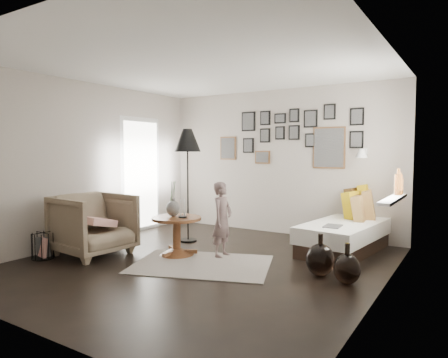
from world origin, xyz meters
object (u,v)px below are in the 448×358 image
Objects in this scene: pedestal_table at (177,238)px; demijohn_small at (347,269)px; armchair at (94,225)px; floor_lamp at (188,145)px; daybed at (349,229)px; vase at (173,206)px; magazine_basket at (43,246)px; demijohn_large at (320,260)px; child at (222,219)px.

pedestal_table is 1.52× the size of demijohn_small.
floor_lamp reaches higher than armchair.
daybed is 2.87m from floor_lamp.
floor_lamp is (-0.41, 0.80, 1.34)m from pedestal_table.
vase reaches higher than magazine_basket.
demijohn_large is 1.10× the size of demijohn_small.
daybed is 4.46m from magazine_basket.
child is (1.61, 0.91, 0.09)m from armchair.
floor_lamp is 5.13× the size of magazine_basket.
magazine_basket is at bearing -140.53° from vase.
armchair is 1.89× the size of demijohn_large.
magazine_basket is (-1.39, -1.15, -0.53)m from vase.
pedestal_table is 2.06m from demijohn_large.
armchair is 0.91× the size of child.
armchair is 2.68× the size of magazine_basket.
vase is at bearing 109.95° from child.
magazine_basket is at bearing 144.04° from armchair.
daybed is 1.11× the size of floor_lamp.
pedestal_table is at bearing -62.71° from floor_lamp.
magazine_basket is 0.77× the size of demijohn_small.
daybed reaches higher than magazine_basket.
vase is at bearing -179.18° from demijohn_small.
demijohn_small is at bearing 16.96° from magazine_basket.
daybed is at bearing -47.54° from armchair.
demijohn_small is at bearing -14.87° from floor_lamp.
demijohn_small is (2.40, 0.06, -0.08)m from pedestal_table.
daybed is at bearing 39.16° from vase.
armchair reaches higher than pedestal_table.
vase is at bearing -51.33° from armchair.
child is (-1.47, 0.12, 0.33)m from demijohn_large.
demijohn_large is (0.07, -1.52, -0.10)m from daybed.
demijohn_small is (3.43, 0.67, -0.27)m from armchair.
daybed reaches higher than pedestal_table.
daybed is 1.93× the size of child.
daybed is at bearing 40.61° from pedestal_table.
floor_lamp is 1.74× the size of child.
vase reaches higher than demijohn_large.
floor_lamp is at bearing -18.49° from armchair.
armchair is at bearing -113.42° from floor_lamp.
floor_lamp reaches higher than magazine_basket.
pedestal_table reaches higher than demijohn_large.
floor_lamp is 2.62m from magazine_basket.
floor_lamp is at bearing 165.13° from demijohn_small.
child is (1.00, -0.51, -1.07)m from floor_lamp.
armchair reaches higher than demijohn_small.
demijohn_large reaches higher than demijohn_small.
vase is 2.20m from demijohn_large.
vase is 2.54m from demijohn_small.
daybed is 5.69× the size of magazine_basket.
armchair is at bearing -168.97° from demijohn_small.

